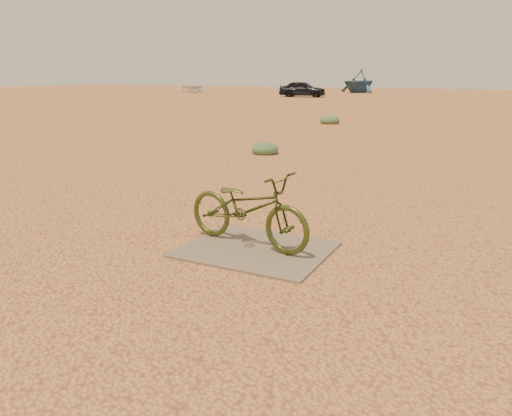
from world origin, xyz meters
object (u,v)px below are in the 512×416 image
at_px(bicycle, 248,208).
at_px(boat_far_left, 359,81).
at_px(car, 303,89).
at_px(boat_near_left, 191,87).
at_px(plywood_board, 256,249).

distance_m(bicycle, boat_far_left, 44.99).
bearing_deg(car, bicycle, -167.00).
distance_m(bicycle, car, 35.38).
xyz_separation_m(bicycle, car, (-12.55, 33.08, 0.18)).
height_order(boat_near_left, boat_far_left, boat_far_left).
height_order(plywood_board, boat_near_left, boat_near_left).
bearing_deg(boat_near_left, plywood_board, -85.39).
height_order(car, boat_near_left, car).
xyz_separation_m(plywood_board, bicycle, (-0.14, 0.08, 0.43)).
bearing_deg(car, boat_near_left, 63.21).
relative_size(car, boat_near_left, 0.79).
relative_size(bicycle, boat_far_left, 0.38).
bearing_deg(boat_near_left, boat_far_left, -9.46).
xyz_separation_m(plywood_board, car, (-12.70, 33.16, 0.61)).
bearing_deg(bicycle, plywood_board, -110.37).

